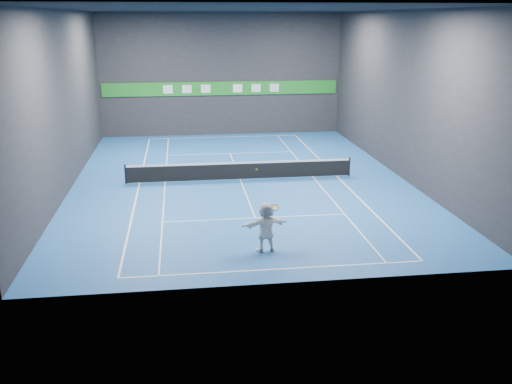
{
  "coord_description": "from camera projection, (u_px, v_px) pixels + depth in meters",
  "views": [
    {
      "loc": [
        -3.14,
        -30.22,
        8.56
      ],
      "look_at": [
        -0.09,
        -7.32,
        1.5
      ],
      "focal_mm": 40.0,
      "sensor_mm": 36.0,
      "label": 1
    }
  ],
  "objects": [
    {
      "name": "ceiling",
      "position": [
        239.0,
        9.0,
        28.91
      ],
      "size": [
        26.0,
        26.0,
        0.0
      ],
      "primitive_type": "plane",
      "color": "black",
      "rests_on": "ground"
    },
    {
      "name": "ground",
      "position": [
        240.0,
        180.0,
        31.54
      ],
      "size": [
        26.0,
        26.0,
        0.0
      ],
      "primitive_type": "plane",
      "color": "#1C549D",
      "rests_on": "ground"
    },
    {
      "name": "sideline_doubles_left",
      "position": [
        140.0,
        183.0,
        30.85
      ],
      "size": [
        0.08,
        23.78,
        0.01
      ],
      "primitive_type": "cube",
      "color": "white",
      "rests_on": "ground"
    },
    {
      "name": "sponsor_banner",
      "position": [
        222.0,
        88.0,
        42.78
      ],
      "size": [
        17.64,
        0.11,
        1.0
      ],
      "color": "#1C8123",
      "rests_on": "wall_back"
    },
    {
      "name": "baseline_near",
      "position": [
        275.0,
        269.0,
        20.27
      ],
      "size": [
        10.98,
        0.08,
        0.01
      ],
      "primitive_type": "cube",
      "color": "white",
      "rests_on": "ground"
    },
    {
      "name": "sideline_singles_left",
      "position": [
        165.0,
        182.0,
        31.02
      ],
      "size": [
        0.06,
        23.78,
        0.01
      ],
      "primitive_type": "cube",
      "color": "white",
      "rests_on": "ground"
    },
    {
      "name": "service_line_near",
      "position": [
        255.0,
        218.0,
        25.48
      ],
      "size": [
        8.23,
        0.06,
        0.01
      ],
      "primitive_type": "cube",
      "color": "white",
      "rests_on": "ground"
    },
    {
      "name": "wall_back",
      "position": [
        221.0,
        75.0,
        42.55
      ],
      "size": [
        18.0,
        0.1,
        9.0
      ],
      "primitive_type": "cube",
      "color": "#262528",
      "rests_on": "ground"
    },
    {
      "name": "tennis_racket",
      "position": [
        274.0,
        208.0,
        21.51
      ],
      "size": [
        0.43,
        0.35,
        0.5
      ],
      "color": "#AD1215",
      "rests_on": "player"
    },
    {
      "name": "tennis_net",
      "position": [
        240.0,
        170.0,
        31.39
      ],
      "size": [
        12.5,
        0.1,
        1.07
      ],
      "color": "black",
      "rests_on": "ground"
    },
    {
      "name": "sideline_singles_right",
      "position": [
        313.0,
        177.0,
        32.06
      ],
      "size": [
        0.06,
        23.78,
        0.01
      ],
      "primitive_type": "cube",
      "color": "white",
      "rests_on": "ground"
    },
    {
      "name": "baseline_far",
      "position": [
        224.0,
        137.0,
        42.81
      ],
      "size": [
        10.98,
        0.08,
        0.01
      ],
      "primitive_type": "cube",
      "color": "white",
      "rests_on": "ground"
    },
    {
      "name": "wall_front",
      "position": [
        283.0,
        153.0,
        17.91
      ],
      "size": [
        18.0,
        0.1,
        9.0
      ],
      "primitive_type": "cube",
      "color": "#262528",
      "rests_on": "ground"
    },
    {
      "name": "center_service_line",
      "position": [
        240.0,
        179.0,
        31.54
      ],
      "size": [
        0.06,
        12.8,
        0.01
      ],
      "primitive_type": "cube",
      "color": "white",
      "rests_on": "ground"
    },
    {
      "name": "wall_right",
      "position": [
        402.0,
        95.0,
        31.37
      ],
      "size": [
        0.1,
        26.0,
        9.0
      ],
      "primitive_type": "cube",
      "color": "#262528",
      "rests_on": "ground"
    },
    {
      "name": "tennis_ball",
      "position": [
        257.0,
        169.0,
        21.09
      ],
      "size": [
        0.07,
        0.07,
        0.07
      ],
      "primitive_type": "sphere",
      "color": "#DCF028",
      "rests_on": "player"
    },
    {
      "name": "wall_left",
      "position": [
        64.0,
        101.0,
        29.09
      ],
      "size": [
        0.1,
        26.0,
        9.0
      ],
      "primitive_type": "cube",
      "color": "#262528",
      "rests_on": "ground"
    },
    {
      "name": "sideline_doubles_right",
      "position": [
        337.0,
        176.0,
        32.24
      ],
      "size": [
        0.08,
        23.78,
        0.01
      ],
      "primitive_type": "cube",
      "color": "white",
      "rests_on": "ground"
    },
    {
      "name": "service_line_far",
      "position": [
        230.0,
        153.0,
        37.61
      ],
      "size": [
        8.23,
        0.06,
        0.01
      ],
      "primitive_type": "cube",
      "color": "white",
      "rests_on": "ground"
    },
    {
      "name": "player",
      "position": [
        266.0,
        227.0,
        21.63
      ],
      "size": [
        1.87,
        0.89,
        1.94
      ],
      "primitive_type": "imported",
      "rotation": [
        0.0,
        0.0,
        3.32
      ],
      "color": "white",
      "rests_on": "ground"
    }
  ]
}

